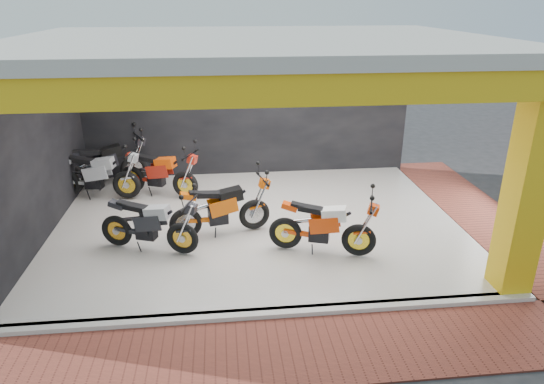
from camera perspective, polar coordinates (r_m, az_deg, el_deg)
The scene contains 17 objects.
ground at distance 8.15m, azimuth -0.61°, elevation -10.19°, with size 80.00×80.00×0.00m, color #2D2D30.
showroom_floor at distance 9.87m, azimuth -1.75°, elevation -3.79°, with size 8.00×6.00×0.10m, color white.
showroom_ceiling at distance 8.93m, azimuth -2.02°, elevation 17.21°, with size 8.40×6.40×0.20m, color beige.
back_wall at distance 12.26m, azimuth -3.01°, elevation 9.73°, with size 8.20×0.20×3.50m, color black.
left_wall at distance 9.86m, azimuth -26.44°, elevation 4.42°, with size 0.20×6.20×3.50m, color black.
corner_column at distance 7.97m, azimuth 27.84°, elevation 0.40°, with size 0.50×0.50×3.50m, color yellow.
header_beam_front at distance 6.00m, azimuth 0.21°, elevation 12.04°, with size 8.40×0.30×0.40m, color yellow.
header_beam_right at distance 10.07m, azimuth 22.14°, elevation 14.51°, with size 0.30×6.40×0.40m, color yellow.
floor_kerb at distance 7.28m, azimuth 0.19°, elevation -14.10°, with size 8.00×0.20×0.10m, color white.
paver_front at distance 6.69m, azimuth 0.97°, elevation -18.24°, with size 9.00×1.40×0.03m, color brown.
paver_right at distance 11.27m, azimuth 23.39°, elevation -2.51°, with size 1.40×7.00×0.03m, color brown.
moto_hero at distance 8.44m, azimuth 10.29°, elevation -3.84°, with size 2.00×0.74×1.22m, color #E83F09, non-canonical shape.
moto_row_a at distance 8.53m, azimuth -10.61°, elevation -3.66°, with size 1.97×0.73×1.20m, color black, non-canonical shape.
moto_row_b at distance 9.27m, azimuth -2.11°, elevation -0.97°, with size 2.05×0.76×1.25m, color #E05809, non-canonical shape.
moto_row_c at distance 10.93m, azimuth -10.26°, elevation 2.32°, with size 2.07×0.77×1.26m, color red, non-canonical shape.
moto_row_d at distance 12.17m, azimuth -16.07°, elevation 4.08°, with size 2.23×0.82×1.36m, color black, non-canonical shape.
moto_row_e at distance 11.19m, azimuth -16.88°, elevation 2.30°, with size 2.14×0.79×1.31m, color #B6B9BE, non-canonical shape.
Camera 1 is at (-0.66, -6.87, 4.33)m, focal length 32.00 mm.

